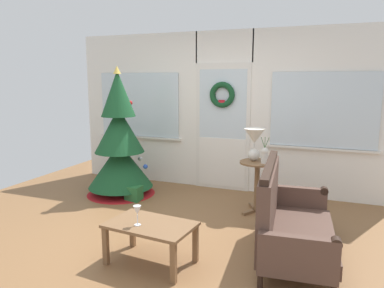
{
  "coord_description": "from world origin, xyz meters",
  "views": [
    {
      "loc": [
        1.67,
        -3.61,
        1.79
      ],
      "look_at": [
        0.05,
        0.55,
        1.0
      ],
      "focal_mm": 34.2,
      "sensor_mm": 36.0,
      "label": 1
    }
  ],
  "objects_px": {
    "side_table": "(257,176)",
    "flower_vase": "(265,155)",
    "christmas_tree": "(120,148)",
    "wine_glass": "(137,211)",
    "coffee_table": "(151,229)",
    "table_lamp": "(254,140)",
    "settee_sofa": "(287,220)",
    "gift_box": "(134,193)"
  },
  "relations": [
    {
      "from": "christmas_tree",
      "to": "settee_sofa",
      "type": "height_order",
      "value": "christmas_tree"
    },
    {
      "from": "christmas_tree",
      "to": "side_table",
      "type": "relative_size",
      "value": 2.84
    },
    {
      "from": "table_lamp",
      "to": "wine_glass",
      "type": "relative_size",
      "value": 2.26
    },
    {
      "from": "coffee_table",
      "to": "wine_glass",
      "type": "height_order",
      "value": "wine_glass"
    },
    {
      "from": "flower_vase",
      "to": "coffee_table",
      "type": "bearing_deg",
      "value": -114.07
    },
    {
      "from": "settee_sofa",
      "to": "flower_vase",
      "type": "height_order",
      "value": "flower_vase"
    },
    {
      "from": "side_table",
      "to": "settee_sofa",
      "type": "bearing_deg",
      "value": -64.55
    },
    {
      "from": "side_table",
      "to": "table_lamp",
      "type": "distance_m",
      "value": 0.49
    },
    {
      "from": "table_lamp",
      "to": "coffee_table",
      "type": "distance_m",
      "value": 2.04
    },
    {
      "from": "side_table",
      "to": "flower_vase",
      "type": "distance_m",
      "value": 0.34
    },
    {
      "from": "christmas_tree",
      "to": "side_table",
      "type": "bearing_deg",
      "value": -0.41
    },
    {
      "from": "table_lamp",
      "to": "christmas_tree",
      "type": "bearing_deg",
      "value": -179.34
    },
    {
      "from": "side_table",
      "to": "table_lamp",
      "type": "relative_size",
      "value": 1.59
    },
    {
      "from": "settee_sofa",
      "to": "coffee_table",
      "type": "distance_m",
      "value": 1.39
    },
    {
      "from": "flower_vase",
      "to": "wine_glass",
      "type": "height_order",
      "value": "flower_vase"
    },
    {
      "from": "christmas_tree",
      "to": "table_lamp",
      "type": "bearing_deg",
      "value": 0.66
    },
    {
      "from": "table_lamp",
      "to": "wine_glass",
      "type": "distance_m",
      "value": 2.1
    },
    {
      "from": "settee_sofa",
      "to": "wine_glass",
      "type": "bearing_deg",
      "value": -149.8
    },
    {
      "from": "flower_vase",
      "to": "gift_box",
      "type": "relative_size",
      "value": 1.59
    },
    {
      "from": "christmas_tree",
      "to": "gift_box",
      "type": "relative_size",
      "value": 9.06
    },
    {
      "from": "wine_glass",
      "to": "gift_box",
      "type": "bearing_deg",
      "value": 121.52
    },
    {
      "from": "flower_vase",
      "to": "coffee_table",
      "type": "distance_m",
      "value": 1.96
    },
    {
      "from": "christmas_tree",
      "to": "flower_vase",
      "type": "bearing_deg",
      "value": -1.91
    },
    {
      "from": "flower_vase",
      "to": "wine_glass",
      "type": "bearing_deg",
      "value": -115.54
    },
    {
      "from": "christmas_tree",
      "to": "side_table",
      "type": "height_order",
      "value": "christmas_tree"
    },
    {
      "from": "flower_vase",
      "to": "wine_glass",
      "type": "xyz_separation_m",
      "value": [
        -0.87,
        -1.83,
        -0.26
      ]
    },
    {
      "from": "christmas_tree",
      "to": "gift_box",
      "type": "xyz_separation_m",
      "value": [
        0.36,
        -0.22,
        -0.63
      ]
    },
    {
      "from": "gift_box",
      "to": "wine_glass",
      "type": "bearing_deg",
      "value": -58.48
    },
    {
      "from": "gift_box",
      "to": "side_table",
      "type": "bearing_deg",
      "value": 6.47
    },
    {
      "from": "table_lamp",
      "to": "coffee_table",
      "type": "xyz_separation_m",
      "value": [
        -0.62,
        -1.84,
        -0.63
      ]
    },
    {
      "from": "table_lamp",
      "to": "wine_glass",
      "type": "xyz_separation_m",
      "value": [
        -0.71,
        -1.93,
        -0.43
      ]
    },
    {
      "from": "flower_vase",
      "to": "side_table",
      "type": "bearing_deg",
      "value": 149.04
    },
    {
      "from": "gift_box",
      "to": "coffee_table",
      "type": "bearing_deg",
      "value": -54.82
    },
    {
      "from": "table_lamp",
      "to": "side_table",
      "type": "bearing_deg",
      "value": -33.69
    },
    {
      "from": "christmas_tree",
      "to": "coffee_table",
      "type": "bearing_deg",
      "value": -50.74
    },
    {
      "from": "christmas_tree",
      "to": "settee_sofa",
      "type": "bearing_deg",
      "value": -22.91
    },
    {
      "from": "christmas_tree",
      "to": "flower_vase",
      "type": "xyz_separation_m",
      "value": [
        2.26,
        -0.08,
        0.07
      ]
    },
    {
      "from": "christmas_tree",
      "to": "coffee_table",
      "type": "xyz_separation_m",
      "value": [
        1.49,
        -1.82,
        -0.39
      ]
    },
    {
      "from": "coffee_table",
      "to": "flower_vase",
      "type": "bearing_deg",
      "value": 65.93
    },
    {
      "from": "flower_vase",
      "to": "settee_sofa",
      "type": "bearing_deg",
      "value": -67.77
    },
    {
      "from": "side_table",
      "to": "flower_vase",
      "type": "xyz_separation_m",
      "value": [
        0.1,
        -0.06,
        0.32
      ]
    },
    {
      "from": "settee_sofa",
      "to": "side_table",
      "type": "bearing_deg",
      "value": 115.45
    }
  ]
}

